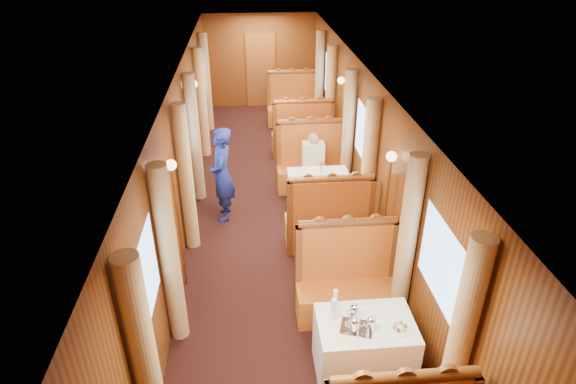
{
  "coord_description": "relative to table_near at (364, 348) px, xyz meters",
  "views": [
    {
      "loc": [
        -0.43,
        -7.24,
        4.48
      ],
      "look_at": [
        0.12,
        -1.08,
        1.05
      ],
      "focal_mm": 30.0,
      "sensor_mm": 36.0,
      "label": 1
    }
  ],
  "objects": [
    {
      "name": "tea_tray",
      "position": [
        -0.12,
        -0.07,
        0.38
      ],
      "size": [
        0.4,
        0.35,
        0.01
      ],
      "primitive_type": "cube",
      "rotation": [
        0.0,
        0.0,
        -0.32
      ],
      "color": "silver",
      "rests_on": "table_near"
    },
    {
      "name": "window_right_mid",
      "position": [
        0.74,
        3.5,
        1.07
      ],
      "size": [
        0.01,
        1.2,
        0.9
      ],
      "primitive_type": null,
      "rotation": [
        1.57,
        0.0,
        -1.57
      ],
      "color": "#80ADE4",
      "rests_on": "wall_right"
    },
    {
      "name": "sconce_right_fore",
      "position": [
        0.65,
        1.75,
        1.01
      ],
      "size": [
        0.14,
        0.14,
        1.95
      ],
      "color": "#BF8C3F",
      "rests_on": "floor"
    },
    {
      "name": "passenger",
      "position": [
        -0.0,
        4.24,
        0.37
      ],
      "size": [
        0.4,
        0.44,
        0.76
      ],
      "color": "beige",
      "rests_on": "banquette_mid_aft"
    },
    {
      "name": "curtain_right_far_b",
      "position": [
        0.63,
        7.78,
        0.8
      ],
      "size": [
        0.22,
        0.22,
        2.35
      ],
      "primitive_type": "cylinder",
      "color": "tan",
      "rests_on": "floor"
    },
    {
      "name": "sconce_left_aft",
      "position": [
        -2.15,
        5.25,
        1.01
      ],
      "size": [
        0.14,
        0.14,
        1.95
      ],
      "color": "#BF8C3F",
      "rests_on": "floor"
    },
    {
      "name": "curtain_right_far_a",
      "position": [
        0.63,
        6.22,
        0.8
      ],
      "size": [
        0.22,
        0.22,
        2.35
      ],
      "primitive_type": "cylinder",
      "color": "tan",
      "rests_on": "floor"
    },
    {
      "name": "curtain_left_near_a",
      "position": [
        -2.13,
        -0.78,
        0.8
      ],
      "size": [
        0.22,
        0.22,
        2.35
      ],
      "primitive_type": "cylinder",
      "color": "tan",
      "rests_on": "floor"
    },
    {
      "name": "ceiling",
      "position": [
        -0.75,
        3.5,
        2.12
      ],
      "size": [
        3.0,
        12.0,
        0.01
      ],
      "primitive_type": null,
      "rotation": [
        3.14,
        0.0,
        0.0
      ],
      "color": "silver",
      "rests_on": "wall_left"
    },
    {
      "name": "curtain_left_mid_b",
      "position": [
        -2.13,
        4.28,
        0.8
      ],
      "size": [
        0.22,
        0.22,
        2.35
      ],
      "primitive_type": "cylinder",
      "color": "tan",
      "rests_on": "floor"
    },
    {
      "name": "curtain_left_far_b",
      "position": [
        -2.13,
        7.78,
        0.8
      ],
      "size": [
        0.22,
        0.22,
        2.35
      ],
      "primitive_type": "cylinder",
      "color": "tan",
      "rests_on": "floor"
    },
    {
      "name": "banquette_near_aft",
      "position": [
        0.0,
        1.01,
        0.05
      ],
      "size": [
        1.3,
        0.55,
        1.34
      ],
      "color": "#AC3713",
      "rests_on": "floor"
    },
    {
      "name": "curtain_left_near_b",
      "position": [
        -2.13,
        0.78,
        0.8
      ],
      "size": [
        0.22,
        0.22,
        2.35
      ],
      "primitive_type": "cylinder",
      "color": "tan",
      "rests_on": "floor"
    },
    {
      "name": "teapot_left",
      "position": [
        -0.16,
        -0.11,
        0.45
      ],
      "size": [
        0.21,
        0.18,
        0.14
      ],
      "primitive_type": null,
      "rotation": [
        0.0,
        0.0,
        -0.3
      ],
      "color": "silver",
      "rests_on": "tea_tray"
    },
    {
      "name": "banquette_far_aft",
      "position": [
        0.0,
        8.01,
        0.05
      ],
      "size": [
        1.3,
        0.55,
        1.34
      ],
      "color": "#AC3713",
      "rests_on": "floor"
    },
    {
      "name": "banquette_mid_aft",
      "position": [
        0.0,
        4.51,
        0.05
      ],
      "size": [
        1.3,
        0.55,
        1.34
      ],
      "color": "#AC3713",
      "rests_on": "floor"
    },
    {
      "name": "table_far",
      "position": [
        0.0,
        7.0,
        0.0
      ],
      "size": [
        1.05,
        0.72,
        0.75
      ],
      "primitive_type": "cube",
      "color": "white",
      "rests_on": "floor"
    },
    {
      "name": "table_mid",
      "position": [
        0.0,
        3.5,
        0.0
      ],
      "size": [
        1.05,
        0.72,
        0.75
      ],
      "primitive_type": "cube",
      "color": "white",
      "rests_on": "floor"
    },
    {
      "name": "cup_outboard",
      "position": [
        -0.3,
        0.24,
        0.48
      ],
      "size": [
        0.08,
        0.08,
        0.26
      ],
      "rotation": [
        0.0,
        0.0,
        -0.22
      ],
      "color": "white",
      "rests_on": "table_near"
    },
    {
      "name": "teapot_right",
      "position": [
        0.02,
        -0.1,
        0.44
      ],
      "size": [
        0.17,
        0.13,
        0.13
      ],
      "primitive_type": null,
      "rotation": [
        0.0,
        0.0,
        0.05
      ],
      "color": "silver",
      "rests_on": "tea_tray"
    },
    {
      "name": "curtain_left_far_a",
      "position": [
        -2.13,
        6.22,
        0.8
      ],
      "size": [
        0.22,
        0.22,
        2.35
      ],
      "primitive_type": "cylinder",
      "color": "tan",
      "rests_on": "floor"
    },
    {
      "name": "banquette_mid_fwd",
      "position": [
        0.0,
        2.49,
        0.05
      ],
      "size": [
        1.3,
        0.55,
        1.34
      ],
      "color": "#AC3713",
      "rests_on": "floor"
    },
    {
      "name": "curtain_left_mid_a",
      "position": [
        -2.13,
        2.72,
        0.8
      ],
      "size": [
        0.22,
        0.22,
        2.35
      ],
      "primitive_type": "cylinder",
      "color": "tan",
      "rests_on": "floor"
    },
    {
      "name": "window_left_near",
      "position": [
        -2.24,
        0.0,
        1.07
      ],
      "size": [
        0.01,
        1.2,
        0.9
      ],
      "primitive_type": null,
      "rotation": [
        1.57,
        0.0,
        1.57
      ],
      "color": "#80ADE4",
      "rests_on": "wall_left"
    },
    {
      "name": "floor",
      "position": [
        -0.75,
        3.5,
        -0.38
      ],
      "size": [
        3.0,
        12.0,
        0.01
      ],
      "primitive_type": null,
      "color": "black",
      "rests_on": "ground"
    },
    {
      "name": "teapot_back",
      "position": [
        -0.12,
        0.09,
        0.45
      ],
      "size": [
        0.19,
        0.15,
        0.14
      ],
      "primitive_type": null,
      "rotation": [
        0.0,
        0.0,
        0.15
      ],
      "color": "silver",
      "rests_on": "tea_tray"
    },
    {
      "name": "window_left_far",
      "position": [
        -2.24,
        7.0,
        1.07
      ],
      "size": [
        0.01,
        1.2,
        0.9
      ],
      "primitive_type": null,
      "rotation": [
        1.57,
        0.0,
        1.57
      ],
      "color": "#80ADE4",
      "rests_on": "wall_left"
    },
    {
      "name": "sconce_left_fore",
      "position": [
        -2.15,
        1.75,
        1.01
      ],
      "size": [
        0.14,
        0.14,
        1.95
      ],
      "color": "#BF8C3F",
      "rests_on": "floor"
    },
    {
      "name": "curtain_right_mid_a",
      "position": [
        0.63,
        2.72,
        0.8
      ],
      "size": [
        0.22,
        0.22,
        2.35
      ],
      "primitive_type": "cylinder",
      "color": "tan",
      "rests_on": "floor"
    },
    {
      "name": "curtain_right_mid_b",
      "position": [
        0.63,
        4.28,
        0.8
      ],
      "size": [
        0.22,
        0.22,
        2.35
      ],
      "primitive_type": "cylinder",
      "color": "tan",
      "rests_on": "floor"
    },
    {
      "name": "wall_right",
      "position": [
        0.75,
        3.5,
        0.88
      ],
      "size": [
        0.01,
        12.0,
        2.5
      ],
      "primitive_type": null,
      "rotation": [
        1.57,
        0.0,
        -1.57
      ],
      "color": "brown",
      "rests_on": "floor"
    },
    {
      "name": "window_right_near",
      "position": [
        0.74,
        0.0,
        1.07
      ],
      "size": [
        0.01,
        1.2,
        0.9
      ],
      "primitive_type": null,
      "rotation": [
        1.57,
        0.0,
        -1.57
      ],
      "color": "#80ADE4",
      "rests_on": "wall_right"
    },
    {
      "name": "wall_left",
      "position": [
        -2.25,
        3.5,
        0.88
      ],
      "size": [
        0.01,
        12.0,
        2.5
      ],
      "primitive_type": null,
      "rotation": [
        1.57,
        0.0,
        1.57
      ],
      "color": "brown",
      "rests_on": "floor"
    },
    {
      "name": "rose_vase_mid",
      "position": [
        0.03,
        3.47,
        0.55
      ],
      "size": [
        0.06,
        0.06,
        0.36
      ],
      "rotation": [
        0.0,
        0.0,
        0.31
      ],
      "color": "silver",
      "rests_on": "table_mid"
    },
    {
      "name": "window_left_mid",
      "position": [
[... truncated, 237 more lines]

